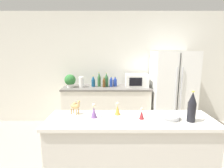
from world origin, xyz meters
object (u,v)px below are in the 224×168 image
at_px(back_bottle_1, 107,80).
at_px(camel_figurine, 75,106).
at_px(refrigerator, 172,91).
at_px(back_bottle_3, 104,82).
at_px(wise_man_figurine_blue, 94,112).
at_px(paper_towel_roll, 81,82).
at_px(fruit_bowl, 169,116).
at_px(back_bottle_2, 115,81).
at_px(back_bottle_0, 99,80).
at_px(wise_man_figurine_purple, 118,109).
at_px(wise_man_figurine_crimson, 142,114).
at_px(microwave, 137,80).
at_px(back_bottle_5, 93,81).
at_px(potted_plant, 70,80).
at_px(wine_bottle, 192,107).
at_px(back_bottle_4, 111,82).

xyz_separation_m(back_bottle_1, camel_figurine, (-0.29, -1.92, 0.02)).
relative_size(refrigerator, back_bottle_3, 7.19).
relative_size(back_bottle_3, wise_man_figurine_blue, 1.48).
bearing_deg(paper_towel_roll, back_bottle_3, 0.68).
xyz_separation_m(paper_towel_roll, fruit_bowl, (1.26, -1.97, -0.02)).
bearing_deg(back_bottle_2, wise_man_figurine_blue, -97.27).
bearing_deg(back_bottle_0, back_bottle_3, -37.59).
bearing_deg(camel_figurine, wise_man_figurine_purple, -2.29).
relative_size(back_bottle_2, wise_man_figurine_crimson, 1.81).
height_order(microwave, back_bottle_3, microwave).
xyz_separation_m(back_bottle_0, camel_figurine, (-0.13, -1.93, 0.01)).
bearing_deg(back_bottle_3, back_bottle_5, 164.68).
height_order(potted_plant, microwave, same).
distance_m(back_bottle_0, wise_man_figurine_crimson, 2.16).
height_order(potted_plant, camel_figurine, potted_plant).
height_order(back_bottle_3, wise_man_figurine_blue, back_bottle_3).
xyz_separation_m(potted_plant, wine_bottle, (1.69, -2.03, 0.07)).
bearing_deg(back_bottle_1, back_bottle_0, 177.37).
height_order(refrigerator, microwave, refrigerator).
xyz_separation_m(back_bottle_5, fruit_bowl, (1.01, -2.04, -0.02)).
bearing_deg(paper_towel_roll, back_bottle_4, 5.17).
distance_m(back_bottle_5, camel_figurine, 1.91).
bearing_deg(paper_towel_roll, back_bottle_5, 15.81).
bearing_deg(wine_bottle, wise_man_figurine_crimson, 172.47).
bearing_deg(back_bottle_0, back_bottle_4, -7.13).
relative_size(back_bottle_0, wise_man_figurine_crimson, 2.50).
distance_m(back_bottle_1, wise_man_figurine_crimson, 2.11).
xyz_separation_m(paper_towel_roll, back_bottle_4, (0.64, 0.06, -0.00)).
distance_m(back_bottle_2, wise_man_figurine_purple, 1.95).
bearing_deg(back_bottle_5, wine_bottle, -60.33).
relative_size(back_bottle_3, wise_man_figurine_crimson, 1.86).
bearing_deg(camel_figurine, wise_man_figurine_crimson, -11.23).
height_order(back_bottle_2, back_bottle_5, back_bottle_5).
bearing_deg(back_bottle_2, paper_towel_roll, -172.68).
bearing_deg(wise_man_figurine_purple, back_bottle_2, 89.81).
relative_size(back_bottle_5, wine_bottle, 0.78).
bearing_deg(paper_towel_roll, potted_plant, -176.06).
bearing_deg(wine_bottle, fruit_bowl, 158.48).
height_order(potted_plant, wine_bottle, wine_bottle).
xyz_separation_m(back_bottle_4, fruit_bowl, (0.61, -2.02, -0.02)).
bearing_deg(wise_man_figurine_purple, wise_man_figurine_blue, -161.19).
xyz_separation_m(fruit_bowl, camel_figurine, (-1.00, 0.13, 0.07)).
bearing_deg(back_bottle_3, wise_man_figurine_blue, -90.56).
distance_m(back_bottle_2, camel_figurine, 1.99).
relative_size(back_bottle_4, wise_man_figurine_purple, 1.60).
distance_m(potted_plant, wise_man_figurine_crimson, 2.31).
bearing_deg(back_bottle_4, back_bottle_0, 172.87).
bearing_deg(back_bottle_0, paper_towel_roll, -166.42).
bearing_deg(wise_man_figurine_blue, wine_bottle, -5.90).
relative_size(refrigerator, microwave, 3.51).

